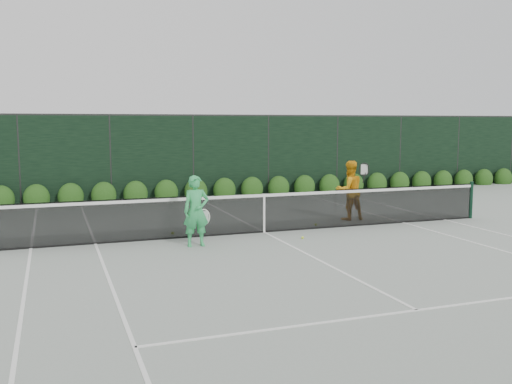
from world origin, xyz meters
name	(u,v)px	position (x,y,z in m)	size (l,w,h in m)	color
ground	(264,232)	(0.00, 0.00, 0.00)	(80.00, 80.00, 0.00)	gray
tennis_net	(263,212)	(-0.02, 0.00, 0.53)	(12.90, 0.10, 1.07)	#113322
player_woman	(196,211)	(-1.99, -0.97, 0.79)	(0.64, 0.39, 1.59)	#34B360
player_man	(349,190)	(2.95, 0.96, 0.85)	(0.91, 0.65, 1.69)	orange
court_lines	(264,232)	(0.00, 0.00, 0.01)	(11.03, 23.83, 0.01)	white
windscreen_fence	(311,184)	(0.00, -2.71, 1.51)	(32.00, 21.07, 3.06)	black
hedge_row	(196,191)	(0.00, 7.15, 0.23)	(31.66, 0.65, 0.94)	#19390F
tennis_balls	(232,234)	(-0.89, -0.14, 0.03)	(3.93, 1.68, 0.07)	#D4F135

